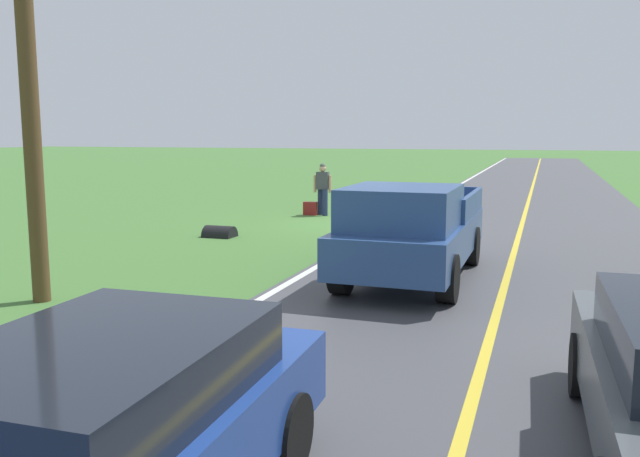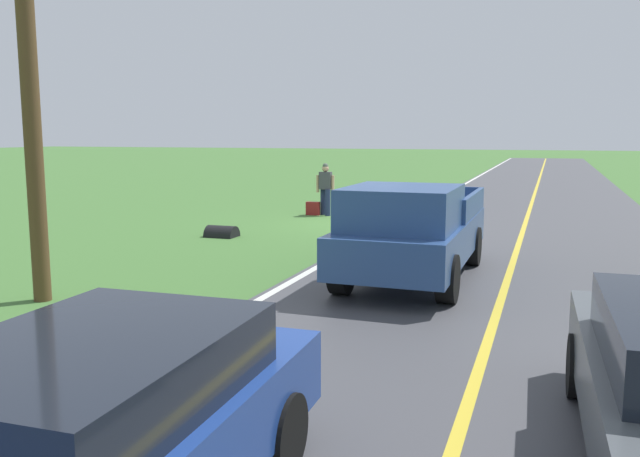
{
  "view_description": "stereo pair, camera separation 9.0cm",
  "coord_description": "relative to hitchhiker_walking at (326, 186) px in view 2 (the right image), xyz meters",
  "views": [
    {
      "loc": [
        -5.38,
        18.96,
        2.71
      ],
      "look_at": [
        -1.85,
        8.75,
        1.15
      ],
      "focal_mm": 36.71,
      "sensor_mm": 36.0,
      "label": 1
    },
    {
      "loc": [
        -5.46,
        18.93,
        2.71
      ],
      "look_at": [
        -1.85,
        8.75,
        1.15
      ],
      "focal_mm": 36.71,
      "sensor_mm": 36.0,
      "label": 2
    }
  ],
  "objects": [
    {
      "name": "suitcase_carried",
      "position": [
        0.41,
        0.12,
        -0.76
      ],
      "size": [
        0.48,
        0.24,
        0.45
      ],
      "primitive_type": "cube",
      "rotation": [
        0.0,
        0.0,
        1.66
      ],
      "color": "maroon",
      "rests_on": "ground"
    },
    {
      "name": "lane_edge_line",
      "position": [
        -2.69,
        1.78,
        -0.98
      ],
      "size": [
        0.16,
        117.6,
        0.0
      ],
      "primitive_type": "cube",
      "color": "silver",
      "rests_on": "ground"
    },
    {
      "name": "sedan_ahead_same_lane",
      "position": [
        -4.38,
        17.52,
        -0.23
      ],
      "size": [
        2.03,
        4.45,
        1.41
      ],
      "color": "navy",
      "rests_on": "ground"
    },
    {
      "name": "lane_centre_line",
      "position": [
        -6.45,
        1.78,
        -0.98
      ],
      "size": [
        0.14,
        117.6,
        0.0
      ],
      "primitive_type": "cube",
      "color": "gold",
      "rests_on": "ground"
    },
    {
      "name": "road_surface",
      "position": [
        -6.45,
        1.78,
        -0.98
      ],
      "size": [
        7.88,
        120.0,
        0.0
      ],
      "primitive_type": "cube",
      "color": "#47474C",
      "rests_on": "ground"
    },
    {
      "name": "pickup_truck_passing",
      "position": [
        -4.75,
        8.89,
        -0.01
      ],
      "size": [
        2.12,
        5.41,
        1.82
      ],
      "color": "#2D4C84",
      "rests_on": "ground"
    },
    {
      "name": "ground_plane",
      "position": [
        -1.67,
        1.78,
        -0.98
      ],
      "size": [
        200.0,
        200.0,
        0.0
      ],
      "primitive_type": "plane",
      "color": "#427033"
    },
    {
      "name": "utility_pole_roadside",
      "position": [
        0.66,
        12.37,
        3.1
      ],
      "size": [
        0.28,
        0.28,
        8.16
      ],
      "primitive_type": "cylinder",
      "color": "brown",
      "rests_on": "ground"
    },
    {
      "name": "drainage_culvert",
      "position": [
        1.08,
        5.37,
        -0.98
      ],
      "size": [
        0.8,
        0.6,
        0.6
      ],
      "primitive_type": "cylinder",
      "rotation": [
        0.0,
        1.57,
        0.0
      ],
      "color": "black",
      "rests_on": "ground"
    },
    {
      "name": "hitchhiker_walking",
      "position": [
        0.0,
        0.0,
        0.0
      ],
      "size": [
        0.62,
        0.51,
        1.75
      ],
      "color": "navy",
      "rests_on": "ground"
    }
  ]
}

